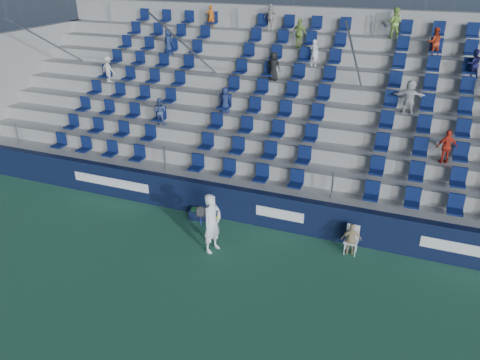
# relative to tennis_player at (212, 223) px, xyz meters

# --- Properties ---
(ground) EXTENTS (70.00, 70.00, 0.00)m
(ground) POSITION_rel_tennis_player_xyz_m (0.06, -1.19, -0.95)
(ground) COLOR #2F6E4C
(ground) RESTS_ON ground
(sponsor_wall) EXTENTS (24.00, 0.32, 1.20)m
(sponsor_wall) POSITION_rel_tennis_player_xyz_m (0.06, 1.96, -0.35)
(sponsor_wall) COLOR black
(sponsor_wall) RESTS_ON ground
(grandstand) EXTENTS (24.00, 8.17, 6.63)m
(grandstand) POSITION_rel_tennis_player_xyz_m (0.06, 7.06, 1.19)
(grandstand) COLOR #989893
(grandstand) RESTS_ON ground
(tennis_player) EXTENTS (0.71, 0.79, 1.89)m
(tennis_player) POSITION_rel_tennis_player_xyz_m (0.00, 0.00, 0.00)
(tennis_player) COLOR white
(tennis_player) RESTS_ON ground
(line_judge_chair) EXTENTS (0.42, 0.43, 0.90)m
(line_judge_chair) POSITION_rel_tennis_player_xyz_m (3.95, 1.46, -0.44)
(line_judge_chair) COLOR white
(line_judge_chair) RESTS_ON ground
(line_judge) EXTENTS (0.65, 0.40, 1.04)m
(line_judge) POSITION_rel_tennis_player_xyz_m (3.95, 1.31, -0.43)
(line_judge) COLOR tan
(line_judge) RESTS_ON ground
(ball_bin) EXTENTS (0.69, 0.53, 0.35)m
(ball_bin) POSITION_rel_tennis_player_xyz_m (-1.25, 1.56, -0.76)
(ball_bin) COLOR black
(ball_bin) RESTS_ON ground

